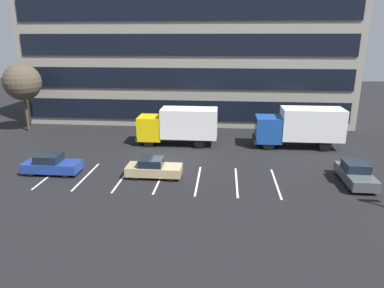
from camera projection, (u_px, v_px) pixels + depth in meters
The scene contains 9 objects.
ground_plane at pixel (167, 164), 28.65m from camera, with size 120.00×120.00×0.00m, color black.
office_building at pixel (189, 60), 43.64m from camera, with size 38.30×11.14×14.40m.
lot_markings at pixel (160, 179), 25.73m from camera, with size 16.94×5.40×0.01m.
box_truck_yellow at pixel (179, 124), 33.43m from camera, with size 7.66×2.54×3.55m.
box_truck_blue at pixel (300, 126), 32.58m from camera, with size 8.06×2.67×3.74m.
sedan_charcoal at pixel (356, 174), 24.77m from camera, with size 1.78×4.26×1.52m.
sedan_navy at pixel (52, 165), 26.58m from camera, with size 4.25×1.78×1.52m.
sedan_tan at pixel (154, 168), 25.92m from camera, with size 4.07×1.70×1.46m.
bare_tree at pixel (22, 82), 37.39m from camera, with size 3.92×3.92×7.36m.
Camera 1 is at (4.53, -26.60, 10.00)m, focal length 32.77 mm.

